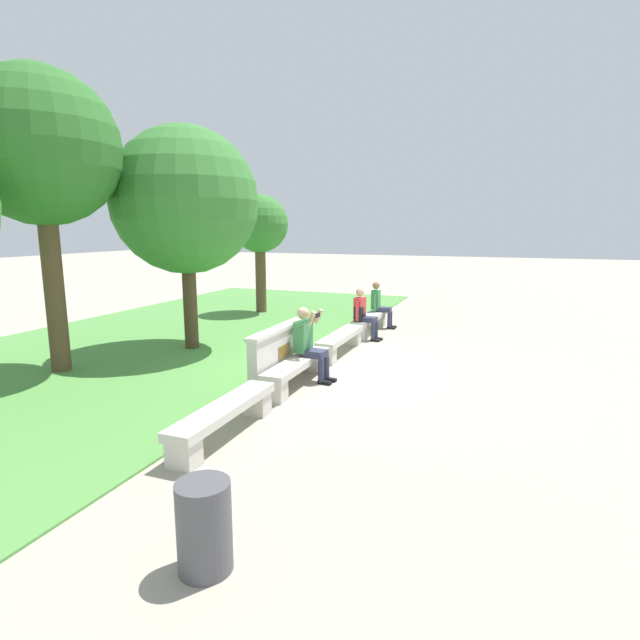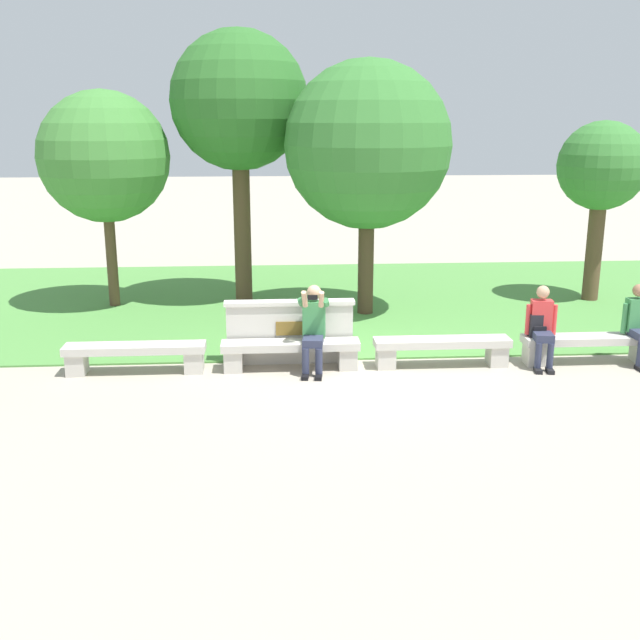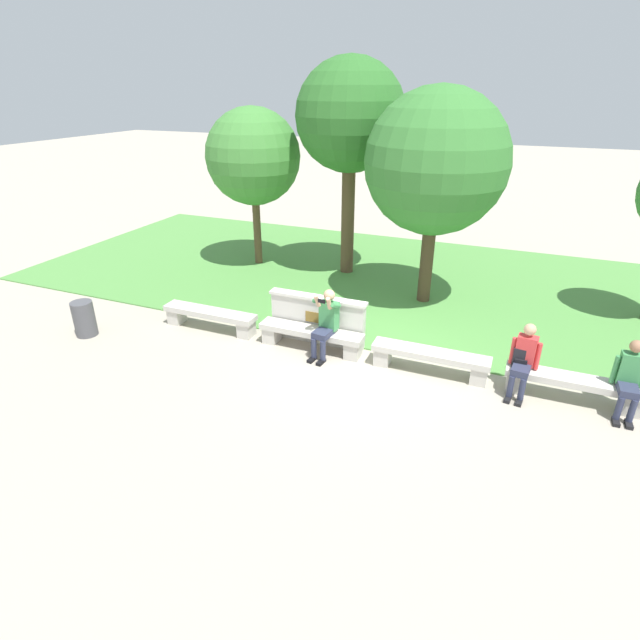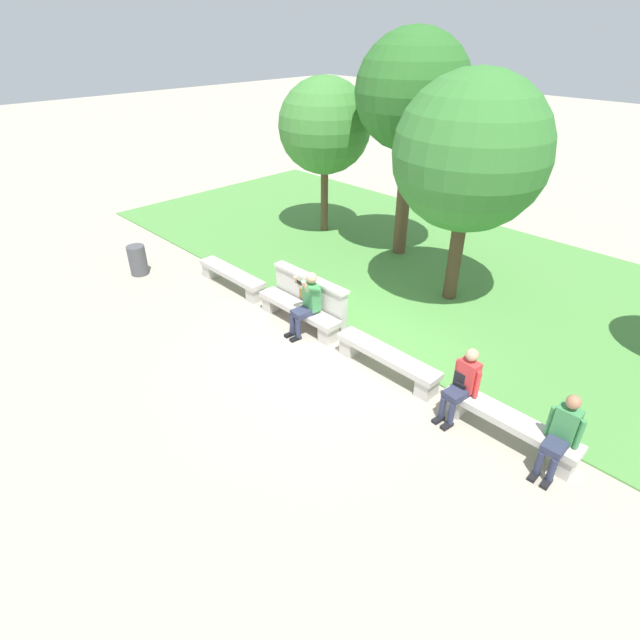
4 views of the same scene
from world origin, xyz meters
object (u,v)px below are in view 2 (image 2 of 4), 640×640
object	(u,v)px
tree_behind_wall	(602,169)
tree_far_back	(239,103)
person_photographer	(314,324)
person_distant	(542,324)
tree_left_background	(368,146)
tree_right_background	(104,157)
backpack	(538,325)
bench_mid	(442,347)
bench_main	(135,354)
person_companion	(639,322)
bench_near	(291,351)
bench_far	(589,344)

from	to	relation	value
tree_behind_wall	tree_far_back	xyz separation A→B (m)	(-7.35, 0.43, 1.30)
person_photographer	person_distant	distance (m)	3.56
tree_left_background	tree_far_back	distance (m)	2.84
tree_right_background	tree_left_background	bearing A→B (deg)	-10.79
backpack	person_photographer	bearing A→B (deg)	-178.29
person_photographer	tree_right_background	distance (m)	6.23
bench_mid	tree_far_back	xyz separation A→B (m)	(-3.22, 4.53, 3.75)
backpack	bench_main	bearing A→B (deg)	-179.74
tree_left_background	tree_right_background	xyz separation A→B (m)	(-5.08, 0.97, -0.24)
person_photographer	tree_left_background	size ratio (longest dim) A/B	0.27
person_photographer	person_distant	xyz separation A→B (m)	(3.56, 0.01, -0.06)
person_companion	tree_behind_wall	size ratio (longest dim) A/B	0.34
person_companion	tree_left_background	xyz separation A→B (m)	(-3.89, 3.35, 2.59)
person_photographer	person_companion	xyz separation A→B (m)	(5.11, 0.01, -0.06)
bench_near	bench_far	world-z (taller)	same
bench_main	tree_far_back	distance (m)	6.07
tree_right_background	person_distant	bearing A→B (deg)	-30.23
backpack	tree_far_back	bearing A→B (deg)	136.41
person_photographer	tree_far_back	bearing A→B (deg)	104.66
tree_far_back	tree_left_background	bearing A→B (deg)	-27.10
tree_left_background	backpack	bearing A→B (deg)	-54.77
bench_main	bench_mid	distance (m)	4.72
bench_main	person_distant	distance (m)	6.28
tree_left_background	bench_mid	bearing A→B (deg)	-76.50
bench_far	tree_left_background	size ratio (longest dim) A/B	0.44
bench_near	tree_far_back	world-z (taller)	tree_far_back
tree_right_background	person_photographer	bearing A→B (deg)	-48.32
person_photographer	person_companion	bearing A→B (deg)	0.12
tree_behind_wall	tree_right_background	xyz separation A→B (m)	(-10.00, 0.16, 0.26)
backpack	tree_left_background	xyz separation A→B (m)	(-2.30, 3.26, 2.63)
bench_mid	person_photographer	bearing A→B (deg)	-177.81
bench_near	person_distant	xyz separation A→B (m)	(3.91, -0.07, 0.37)
bench_near	person_companion	world-z (taller)	person_companion
person_photographer	tree_behind_wall	xyz separation A→B (m)	(6.14, 4.18, 2.02)
person_distant	backpack	world-z (taller)	person_distant
bench_far	person_distant	world-z (taller)	person_distant
person_companion	tree_far_back	distance (m)	8.51
backpack	bench_mid	bearing A→B (deg)	-178.93
person_distant	tree_far_back	xyz separation A→B (m)	(-4.76, 4.59, 3.38)
bench_mid	backpack	xyz separation A→B (m)	(1.51, 0.03, 0.32)
person_distant	person_companion	distance (m)	1.55
person_photographer	backpack	bearing A→B (deg)	1.71
person_distant	tree_right_background	bearing A→B (deg)	149.77
bench_near	tree_far_back	size ratio (longest dim) A/B	0.39
person_photographer	person_companion	size ratio (longest dim) A/B	1.05
bench_main	tree_left_background	world-z (taller)	tree_left_background
tree_right_background	tree_far_back	world-z (taller)	tree_far_back
bench_mid	person_companion	size ratio (longest dim) A/B	1.69
backpack	bench_far	bearing A→B (deg)	-1.91
bench_mid	person_photographer	distance (m)	2.06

